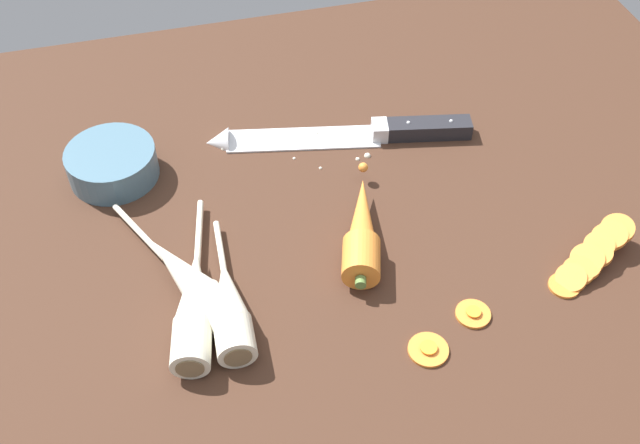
{
  "coord_description": "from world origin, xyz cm",
  "views": [
    {
      "loc": [
        -14.99,
        -58.84,
        64.29
      ],
      "look_at": [
        0.0,
        -2.0,
        1.5
      ],
      "focal_mm": 42.04,
      "sensor_mm": 36.0,
      "label": 1
    }
  ],
  "objects_px": {
    "parsnip_mid_left": "(230,307)",
    "prep_bowl": "(112,163)",
    "chefs_knife": "(335,135)",
    "carrot_slice_stack": "(592,255)",
    "parsnip_mid_right": "(191,282)",
    "parsnip_front": "(194,306)",
    "whole_carrot": "(362,230)",
    "carrot_slice_stray_near": "(428,349)",
    "carrot_slice_stray_mid": "(473,313)"
  },
  "relations": [
    {
      "from": "parsnip_mid_left",
      "to": "prep_bowl",
      "type": "xyz_separation_m",
      "value": [
        -0.1,
        0.25,
        0.0
      ]
    },
    {
      "from": "chefs_knife",
      "to": "carrot_slice_stack",
      "type": "height_order",
      "value": "carrot_slice_stack"
    },
    {
      "from": "parsnip_mid_right",
      "to": "carrot_slice_stack",
      "type": "relative_size",
      "value": 1.89
    },
    {
      "from": "parsnip_front",
      "to": "whole_carrot",
      "type": "bearing_deg",
      "value": 15.77
    },
    {
      "from": "parsnip_mid_left",
      "to": "prep_bowl",
      "type": "relative_size",
      "value": 1.77
    },
    {
      "from": "chefs_knife",
      "to": "whole_carrot",
      "type": "height_order",
      "value": "whole_carrot"
    },
    {
      "from": "carrot_slice_stack",
      "to": "carrot_slice_stray_near",
      "type": "distance_m",
      "value": 0.22
    },
    {
      "from": "parsnip_mid_right",
      "to": "parsnip_mid_left",
      "type": "bearing_deg",
      "value": -51.43
    },
    {
      "from": "parsnip_front",
      "to": "carrot_slice_stack",
      "type": "xyz_separation_m",
      "value": [
        0.44,
        -0.04,
        -0.01
      ]
    },
    {
      "from": "carrot_slice_stray_near",
      "to": "parsnip_mid_left",
      "type": "bearing_deg",
      "value": 154.02
    },
    {
      "from": "chefs_knife",
      "to": "carrot_slice_stray_mid",
      "type": "height_order",
      "value": "chefs_knife"
    },
    {
      "from": "whole_carrot",
      "to": "parsnip_mid_left",
      "type": "bearing_deg",
      "value": -157.51
    },
    {
      "from": "whole_carrot",
      "to": "parsnip_front",
      "type": "relative_size",
      "value": 0.79
    },
    {
      "from": "whole_carrot",
      "to": "prep_bowl",
      "type": "distance_m",
      "value": 0.32
    },
    {
      "from": "chefs_knife",
      "to": "carrot_slice_stray_near",
      "type": "distance_m",
      "value": 0.34
    },
    {
      "from": "chefs_knife",
      "to": "parsnip_front",
      "type": "xyz_separation_m",
      "value": [
        -0.22,
        -0.24,
        0.01
      ]
    },
    {
      "from": "whole_carrot",
      "to": "carrot_slice_stray_mid",
      "type": "height_order",
      "value": "whole_carrot"
    },
    {
      "from": "whole_carrot",
      "to": "carrot_slice_stray_mid",
      "type": "relative_size",
      "value": 4.9
    },
    {
      "from": "whole_carrot",
      "to": "carrot_slice_stray_mid",
      "type": "distance_m",
      "value": 0.15
    },
    {
      "from": "whole_carrot",
      "to": "parsnip_front",
      "type": "height_order",
      "value": "whole_carrot"
    },
    {
      "from": "prep_bowl",
      "to": "carrot_slice_stray_mid",
      "type": "bearing_deg",
      "value": -41.96
    },
    {
      "from": "whole_carrot",
      "to": "carrot_slice_stray_near",
      "type": "distance_m",
      "value": 0.16
    },
    {
      "from": "chefs_knife",
      "to": "carrot_slice_stack",
      "type": "distance_m",
      "value": 0.35
    },
    {
      "from": "chefs_knife",
      "to": "parsnip_mid_right",
      "type": "xyz_separation_m",
      "value": [
        -0.22,
        -0.21,
        0.01
      ]
    },
    {
      "from": "parsnip_front",
      "to": "carrot_slice_stray_near",
      "type": "height_order",
      "value": "parsnip_front"
    },
    {
      "from": "carrot_slice_stray_near",
      "to": "carrot_slice_stray_mid",
      "type": "height_order",
      "value": "same"
    },
    {
      "from": "parsnip_front",
      "to": "prep_bowl",
      "type": "bearing_deg",
      "value": 105.26
    },
    {
      "from": "prep_bowl",
      "to": "carrot_slice_stack",
      "type": "bearing_deg",
      "value": -29.29
    },
    {
      "from": "carrot_slice_stray_near",
      "to": "prep_bowl",
      "type": "bearing_deg",
      "value": 129.92
    },
    {
      "from": "parsnip_mid_left",
      "to": "prep_bowl",
      "type": "height_order",
      "value": "same"
    },
    {
      "from": "carrot_slice_stack",
      "to": "whole_carrot",
      "type": "bearing_deg",
      "value": 158.02
    },
    {
      "from": "chefs_knife",
      "to": "whole_carrot",
      "type": "distance_m",
      "value": 0.19
    },
    {
      "from": "parsnip_front",
      "to": "carrot_slice_stray_mid",
      "type": "relative_size",
      "value": 6.24
    },
    {
      "from": "chefs_knife",
      "to": "carrot_slice_stray_near",
      "type": "relative_size",
      "value": 8.32
    },
    {
      "from": "parsnip_mid_left",
      "to": "carrot_slice_stray_near",
      "type": "distance_m",
      "value": 0.21
    },
    {
      "from": "whole_carrot",
      "to": "chefs_knife",
      "type": "bearing_deg",
      "value": 83.63
    },
    {
      "from": "parsnip_mid_left",
      "to": "parsnip_mid_right",
      "type": "bearing_deg",
      "value": 128.57
    },
    {
      "from": "parsnip_front",
      "to": "parsnip_mid_left",
      "type": "xyz_separation_m",
      "value": [
        0.04,
        -0.01,
        0.0
      ]
    },
    {
      "from": "parsnip_mid_right",
      "to": "carrot_slice_stray_mid",
      "type": "relative_size",
      "value": 5.99
    },
    {
      "from": "parsnip_front",
      "to": "carrot_slice_stray_near",
      "type": "bearing_deg",
      "value": -24.67
    },
    {
      "from": "parsnip_mid_left",
      "to": "whole_carrot",
      "type": "bearing_deg",
      "value": 22.49
    },
    {
      "from": "whole_carrot",
      "to": "carrot_slice_stack",
      "type": "xyz_separation_m",
      "value": [
        0.24,
        -0.1,
        -0.01
      ]
    },
    {
      "from": "prep_bowl",
      "to": "parsnip_mid_right",
      "type": "bearing_deg",
      "value": -72.1
    },
    {
      "from": "parsnip_mid_right",
      "to": "carrot_slice_stray_mid",
      "type": "xyz_separation_m",
      "value": [
        0.28,
        -0.1,
        -0.02
      ]
    },
    {
      "from": "chefs_knife",
      "to": "parsnip_front",
      "type": "bearing_deg",
      "value": -132.42
    },
    {
      "from": "parsnip_mid_right",
      "to": "carrot_slice_stray_near",
      "type": "height_order",
      "value": "parsnip_mid_right"
    },
    {
      "from": "parsnip_mid_right",
      "to": "carrot_slice_stray_mid",
      "type": "bearing_deg",
      "value": -20.12
    },
    {
      "from": "chefs_knife",
      "to": "whole_carrot",
      "type": "relative_size",
      "value": 1.89
    },
    {
      "from": "carrot_slice_stray_near",
      "to": "carrot_slice_stray_mid",
      "type": "bearing_deg",
      "value": 26.06
    },
    {
      "from": "whole_carrot",
      "to": "parsnip_mid_left",
      "type": "xyz_separation_m",
      "value": [
        -0.16,
        -0.07,
        -0.0
      ]
    }
  ]
}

